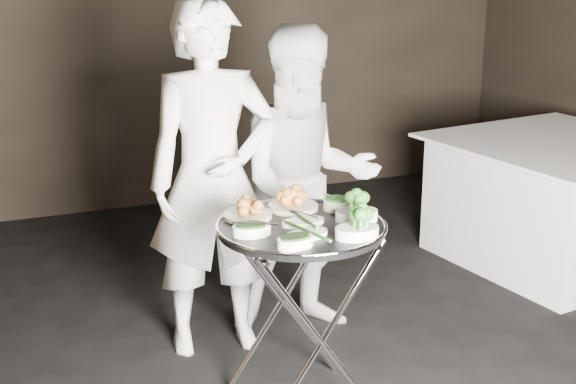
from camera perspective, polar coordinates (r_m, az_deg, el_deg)
name	(u,v)px	position (r m, az deg, el deg)	size (l,w,h in m)	color
wall_back	(147,11)	(6.22, -9.97, 12.53)	(6.00, 0.05, 3.00)	black
tray_stand	(301,308)	(3.48, 0.93, -8.28)	(0.57, 0.48, 0.84)	silver
serving_tray	(301,227)	(3.34, 0.96, -2.49)	(0.72, 0.72, 0.04)	black
potato_plate_a	(247,210)	(3.42, -2.90, -1.28)	(0.21, 0.21, 0.08)	beige
potato_plate_b	(293,201)	(3.52, 0.37, -0.66)	(0.23, 0.23, 0.08)	beige
greens_bowl	(337,202)	(3.52, 3.53, -0.74)	(0.12, 0.12, 0.07)	white
asparagus_plate_a	(303,220)	(3.33, 1.06, -2.04)	(0.19, 0.11, 0.04)	white
asparagus_plate_b	(306,233)	(3.18, 1.31, -2.93)	(0.22, 0.16, 0.04)	white
spinach_bowl_a	(252,228)	(3.21, -2.60, -2.59)	(0.17, 0.12, 0.06)	white
spinach_bowl_b	(295,240)	(3.08, 0.51, -3.45)	(0.17, 0.13, 0.06)	white
broccoli_bowl_a	(357,213)	(3.38, 4.90, -1.50)	(0.20, 0.15, 0.08)	white
broccoli_bowl_b	(357,230)	(3.19, 4.93, -2.68)	(0.19, 0.14, 0.07)	white
serving_utensils	(299,208)	(3.38, 0.77, -1.15)	(0.58, 0.43, 0.01)	silver
waiter_left	(213,180)	(3.90, -5.38, 0.88)	(0.64, 0.42, 1.75)	silver
waiter_right	(306,183)	(4.09, 1.28, 0.61)	(0.78, 0.61, 1.60)	silver
dining_table	(558,201)	(5.43, 18.67, -0.62)	(1.38, 1.38, 0.79)	white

